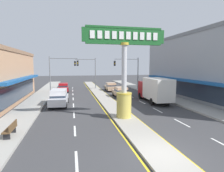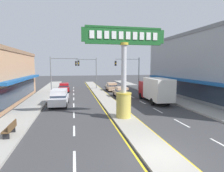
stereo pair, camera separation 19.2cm
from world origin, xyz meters
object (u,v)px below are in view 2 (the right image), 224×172
traffic_light_right_side (130,68)px  street_bench (10,128)px  district_sign (124,75)px  sedan_near_right_lane (64,87)px  sedan_mid_left_lane (112,87)px  storefront_right (216,66)px  suv_far_left_oncoming (59,97)px  traffic_light_left_side (61,68)px  traffic_light_median_far (89,68)px  box_truck_far_right_lane (155,89)px  sedan_near_left_lane (121,92)px

traffic_light_right_side → street_bench: bearing=-124.8°
district_sign → sedan_near_right_lane: bearing=107.6°
traffic_light_right_side → sedan_near_right_lane: 12.70m
sedan_mid_left_lane → street_bench: 23.58m
sedan_mid_left_lane → storefront_right: bearing=-40.6°
traffic_light_right_side → suv_far_left_oncoming: size_ratio=1.33×
sedan_mid_left_lane → street_bench: (-11.00, -20.86, -0.14)m
traffic_light_left_side → suv_far_left_oncoming: 10.95m
storefront_right → traffic_light_left_side: size_ratio=4.02×
traffic_light_median_far → suv_far_left_oncoming: 15.59m
storefront_right → traffic_light_median_far: bearing=139.7°
district_sign → sedan_near_right_lane: (-5.96, 18.78, -3.09)m
box_truck_far_right_lane → traffic_light_median_far: bearing=115.6°
storefront_right → box_truck_far_right_lane: storefront_right is taller
traffic_light_right_side → sedan_near_right_lane: size_ratio=1.43×
traffic_light_median_far → sedan_near_right_lane: size_ratio=1.43×
district_sign → suv_far_left_oncoming: size_ratio=1.67×
traffic_light_median_far → box_truck_far_right_lane: 16.83m
storefront_right → traffic_light_median_far: (-16.65, 14.14, -0.42)m
traffic_light_right_side → sedan_near_right_lane: bearing=177.4°
traffic_light_right_side → traffic_light_left_side: bearing=-175.5°
traffic_light_right_side → box_truck_far_right_lane: (-0.35, -11.92, -2.55)m
traffic_light_left_side → district_sign: bearing=-70.1°
storefront_right → sedan_mid_left_lane: (-12.70, 10.88, -3.83)m
traffic_light_median_far → sedan_mid_left_lane: bearing=-39.6°
district_sign → sedan_mid_left_lane: bearing=81.6°
district_sign → traffic_light_right_side: size_ratio=1.26×
sedan_near_left_lane → storefront_right: bearing=-16.6°
storefront_right → sedan_near_right_lane: storefront_right is taller
suv_far_left_oncoming → sedan_near_right_lane: bearing=90.0°
sedan_near_right_lane → traffic_light_left_side: bearing=-100.5°
storefront_right → street_bench: (-23.70, -9.98, -3.97)m
storefront_right → traffic_light_left_side: bearing=155.0°
district_sign → storefront_right: size_ratio=0.31×
sedan_mid_left_lane → suv_far_left_oncoming: size_ratio=0.94×
traffic_light_left_side → traffic_light_median_far: bearing=39.5°
traffic_light_left_side → sedan_mid_left_lane: bearing=5.2°
traffic_light_right_side → sedan_mid_left_lane: bearing=-177.3°
sedan_mid_left_lane → suv_far_left_oncoming: bearing=-127.4°
storefront_right → sedan_near_right_lane: 24.57m
street_bench → district_sign: bearing=18.5°
sedan_near_right_lane → district_sign: bearing=-72.4°
traffic_light_right_side → sedan_mid_left_lane: traffic_light_right_side is taller
traffic_light_left_side → sedan_mid_left_lane: (8.90, 0.81, -3.46)m
traffic_light_median_far → box_truck_far_right_lane: (7.19, -15.01, -2.50)m
sedan_near_left_lane → sedan_mid_left_lane: 7.10m
traffic_light_right_side → suv_far_left_oncoming: bearing=-136.9°
box_truck_far_right_lane → sedan_near_left_lane: 5.73m
sedan_near_right_lane → box_truck_far_right_lane: (11.86, -12.47, 0.91)m
traffic_light_left_side → suv_far_left_oncoming: size_ratio=1.33×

